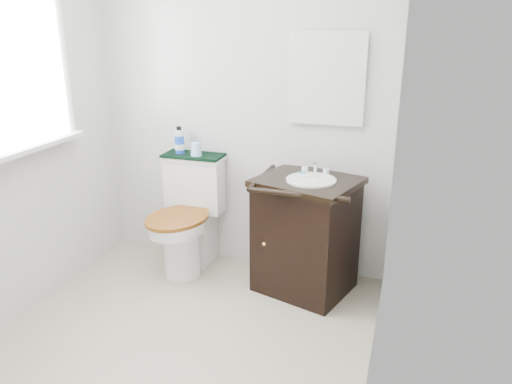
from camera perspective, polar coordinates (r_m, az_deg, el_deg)
The scene contains 12 objects.
floor at distance 3.12m, azimuth -9.07°, elevation -17.05°, with size 2.40×2.40×0.00m, color #B7AD93.
wall_back at distance 3.68m, azimuth -1.62°, elevation 9.29°, with size 2.40×2.40×0.00m, color silver.
wall_right at distance 2.31m, azimuth 14.51°, elevation 2.76°, with size 2.40×2.40×0.00m, color silver.
window at distance 3.37m, azimuth -25.43°, elevation 12.62°, with size 0.02×0.70×0.90m, color white.
mirror at distance 3.47m, azimuth 8.07°, elevation 12.68°, with size 0.50×0.02×0.60m, color silver.
toilet at distance 3.83m, azimuth -7.66°, elevation -3.38°, with size 0.49×0.68×0.85m.
vanity at distance 3.48m, azimuth 5.72°, elevation -4.64°, with size 0.77×0.71×0.92m.
trash_bin at distance 3.80m, azimuth 4.08°, elevation -7.02°, with size 0.22×0.18×0.31m.
towel at distance 3.78m, azimuth -7.18°, elevation 4.18°, with size 0.45×0.22×0.02m, color black.
mouthwash_bottle at distance 3.81m, azimuth -8.74°, elevation 5.79°, with size 0.07×0.07×0.20m.
cup at distance 3.72m, azimuth -6.86°, elevation 4.89°, with size 0.08×0.08×0.10m, color #9ACEFC.
soap_bar at distance 3.44m, azimuth 5.33°, elevation 2.19°, with size 0.07×0.05×0.02m, color #197878.
Camera 1 is at (1.21, -2.22, 1.82)m, focal length 35.00 mm.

